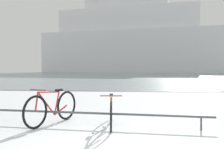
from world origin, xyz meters
The scene contains 5 objects.
ground centered at (0.00, 53.90, -0.04)m, with size 80.00×132.00×0.08m.
bike_rack centered at (-1.17, 1.80, 0.27)m, with size 5.86×0.47×0.31m.
bicycle_1 centered at (-1.84, 1.84, 0.38)m, with size 0.73×1.70×0.84m.
bicycle_2 centered at (-0.45, 1.74, 0.34)m, with size 0.46×1.62×0.74m.
ferry_ship centered at (-2.47, 69.46, 9.03)m, with size 54.00×19.76×26.93m.
Camera 1 is at (0.18, -3.74, 1.30)m, focal length 39.92 mm.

